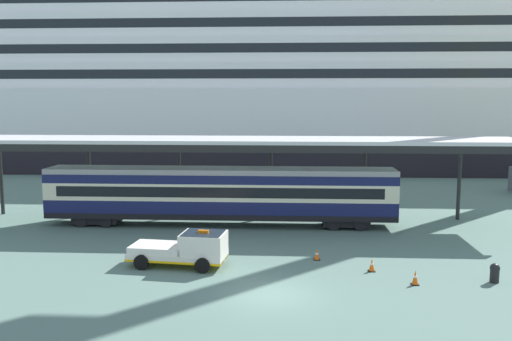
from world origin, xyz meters
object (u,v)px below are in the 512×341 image
Objects in this scene: cruise_ship at (203,81)px; traffic_cone_mid at (372,265)px; train_carriage at (220,193)px; traffic_cone_near at (415,278)px; quay_bollard at (495,272)px; traffic_cone_far at (317,254)px; service_truck at (187,248)px.

traffic_cone_mid is at bearing -71.56° from cruise_ship.
traffic_cone_near is (10.91, -11.87, -1.96)m from train_carriage.
cruise_ship is 52.47m from traffic_cone_mid.
traffic_cone_far is at bearing 158.84° from quay_bollard.
train_carriage is at bearing -79.63° from cruise_ship.
traffic_cone_mid is at bearing 166.28° from quay_bollard.
cruise_ship is 55.74m from quay_bollard.
quay_bollard is at bearing -37.25° from train_carriage.
service_truck reaches higher than quay_bollard.
cruise_ship is at bearing 109.57° from traffic_cone_near.
traffic_cone_far is at bearing 12.06° from service_truck.
cruise_ship is at bearing 106.07° from traffic_cone_far.
traffic_cone_near is 4.01m from quay_bollard.
quay_bollard is (8.49, -3.29, 0.21)m from traffic_cone_far.
service_truck is 9.83m from traffic_cone_mid.
traffic_cone_far is at bearing -51.48° from train_carriage.
service_truck is at bearing -94.02° from train_carriage.
traffic_cone_far is at bearing -73.93° from cruise_ship.
train_carriage reaches higher than quay_bollard.
quay_bollard is (14.88, -11.31, -1.80)m from train_carriage.
cruise_ship reaches higher than quay_bollard.
traffic_cone_far is (-2.74, 1.88, -0.03)m from traffic_cone_mid.
train_carriage is at bearing 128.52° from traffic_cone_far.
cruise_ship reaches higher than service_truck.
cruise_ship is 5.90× the size of train_carriage.
traffic_cone_mid is (-1.78, 1.96, -0.01)m from traffic_cone_near.
cruise_ship is at bearing 100.37° from train_carriage.
quay_bollard is at bearing -21.16° from traffic_cone_far.
traffic_cone_near is at bearing -47.42° from train_carriage.
traffic_cone_near is at bearing -171.97° from quay_bollard.
train_carriage is (7.09, -38.74, -9.12)m from cruise_ship.
train_carriage reaches higher than traffic_cone_far.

